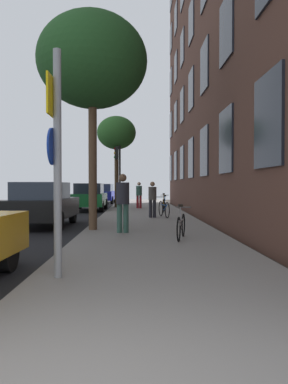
% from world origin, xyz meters
% --- Properties ---
extents(ground_plane, '(41.80, 41.80, 0.00)m').
position_xyz_m(ground_plane, '(-2.40, 15.00, 0.00)').
color(ground_plane, '#332D28').
extents(road_asphalt, '(7.00, 38.00, 0.01)m').
position_xyz_m(road_asphalt, '(-4.50, 15.00, 0.01)').
color(road_asphalt, black).
rests_on(road_asphalt, ground).
extents(sidewalk, '(4.20, 38.00, 0.12)m').
position_xyz_m(sidewalk, '(1.10, 15.00, 0.06)').
color(sidewalk, gray).
rests_on(sidewalk, ground).
extents(sign_post, '(0.15, 0.60, 3.45)m').
position_xyz_m(sign_post, '(-0.56, 3.51, 2.04)').
color(sign_post, gray).
rests_on(sign_post, sidewalk).
extents(traffic_light, '(0.43, 0.24, 3.86)m').
position_xyz_m(traffic_light, '(-0.48, 20.42, 2.75)').
color(traffic_light, black).
rests_on(traffic_light, sidewalk).
extents(tree_near, '(3.45, 3.45, 6.77)m').
position_xyz_m(tree_near, '(-0.72, 9.45, 5.40)').
color(tree_near, brown).
rests_on(tree_near, sidewalk).
extents(tree_far, '(2.47, 2.47, 5.79)m').
position_xyz_m(tree_far, '(-0.62, 21.06, 4.81)').
color(tree_far, '#4C3823').
rests_on(tree_far, sidewalk).
extents(bicycle_0, '(0.54, 1.58, 0.91)m').
position_xyz_m(bicycle_0, '(1.82, 7.41, 0.47)').
color(bicycle_0, black).
rests_on(bicycle_0, sidewalk).
extents(bicycle_1, '(0.49, 1.73, 0.98)m').
position_xyz_m(bicycle_1, '(1.86, 13.81, 0.50)').
color(bicycle_1, black).
rests_on(bicycle_1, sidewalk).
extents(bicycle_2, '(0.43, 1.73, 0.98)m').
position_xyz_m(bicycle_2, '(2.10, 16.91, 0.50)').
color(bicycle_2, black).
rests_on(bicycle_2, sidewalk).
extents(pedestrian_0, '(0.54, 0.54, 1.74)m').
position_xyz_m(pedestrian_0, '(0.25, 8.68, 1.11)').
color(pedestrian_0, '#33594C').
rests_on(pedestrian_0, sidewalk).
extents(pedestrian_1, '(0.49, 0.49, 1.56)m').
position_xyz_m(pedestrian_1, '(1.35, 13.65, 1.01)').
color(pedestrian_1, '#26262D').
rests_on(pedestrian_1, sidewalk).
extents(pedestrian_2, '(0.51, 0.51, 1.60)m').
position_xyz_m(pedestrian_2, '(0.81, 19.99, 1.03)').
color(pedestrian_2, maroon).
rests_on(pedestrian_2, sidewalk).
extents(car_1, '(2.03, 4.05, 1.62)m').
position_xyz_m(car_1, '(-2.78, 11.28, 0.84)').
color(car_1, black).
rests_on(car_1, road_asphalt).
extents(car_2, '(1.87, 4.23, 1.62)m').
position_xyz_m(car_2, '(-2.14, 19.61, 0.84)').
color(car_2, '#19662D').
rests_on(car_2, road_asphalt).
extents(car_3, '(2.04, 4.29, 1.62)m').
position_xyz_m(car_3, '(-2.15, 27.94, 0.84)').
color(car_3, navy).
rests_on(car_3, road_asphalt).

